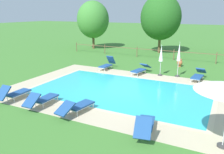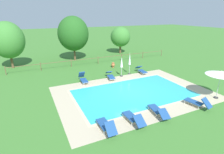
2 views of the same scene
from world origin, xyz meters
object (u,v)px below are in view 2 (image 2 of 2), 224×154
patio_umbrella_open_foreground (221,73)px  tree_far_west (120,37)px  patio_umbrella_closed_row_west (122,63)px  sun_lounger_south_near_corner (110,76)px  sun_lounger_south_mid (106,125)px  sun_lounger_south_far (83,79)px  sun_lounger_north_near_steps (197,102)px  sun_lounger_north_mid (158,110)px  patio_umbrella_closed_row_mid_west (130,60)px  tree_centre (73,34)px  tree_west_mid (8,40)px  terracotta_urn_near_fence (113,65)px  sun_lounger_north_end (133,118)px  sun_lounger_north_far (141,70)px

patio_umbrella_open_foreground → tree_far_west: (1.24, 19.21, 0.67)m
patio_umbrella_open_foreground → patio_umbrella_closed_row_west: patio_umbrella_open_foreground is taller
sun_lounger_south_near_corner → sun_lounger_south_mid: sun_lounger_south_mid is taller
sun_lounger_south_far → patio_umbrella_closed_row_west: patio_umbrella_closed_row_west is taller
sun_lounger_north_near_steps → sun_lounger_north_mid: size_ratio=0.95×
patio_umbrella_closed_row_mid_west → tree_centre: (-3.98, 9.24, 2.28)m
patio_umbrella_closed_row_west → patio_umbrella_closed_row_mid_west: bearing=13.2°
sun_lounger_north_mid → tree_centre: 18.11m
sun_lounger_north_near_steps → sun_lounger_south_mid: size_ratio=1.05×
patio_umbrella_open_foreground → patio_umbrella_closed_row_mid_west: (-3.30, 8.50, -0.55)m
sun_lounger_south_near_corner → sun_lounger_north_mid: bearing=-91.1°
sun_lounger_south_far → patio_umbrella_open_foreground: patio_umbrella_open_foreground is taller
patio_umbrella_closed_row_mid_west → tree_west_mid: (-12.29, 8.69, 1.93)m
patio_umbrella_closed_row_west → tree_centre: (-2.79, 9.51, 2.41)m
sun_lounger_south_mid → tree_far_west: 22.47m
sun_lounger_north_near_steps → patio_umbrella_closed_row_west: (-1.79, 8.56, 1.12)m
tree_west_mid → tree_centre: tree_centre is taller
patio_umbrella_open_foreground → tree_far_west: 19.27m
terracotta_urn_near_fence → sun_lounger_south_mid: bearing=-117.9°
sun_lounger_south_mid → patio_umbrella_closed_row_west: 10.03m
tree_west_mid → tree_centre: 8.33m
sun_lounger_south_mid → patio_umbrella_open_foreground: patio_umbrella_open_foreground is taller
patio_umbrella_open_foreground → sun_lounger_south_mid: bearing=-179.7°
terracotta_urn_near_fence → tree_centre: bearing=120.3°
terracotta_urn_near_fence → tree_far_west: bearing=55.9°
sun_lounger_south_far → sun_lounger_north_near_steps: bearing=-54.2°
sun_lounger_south_near_corner → patio_umbrella_closed_row_mid_west: patio_umbrella_closed_row_mid_west is taller
patio_umbrella_open_foreground → patio_umbrella_closed_row_mid_west: bearing=111.2°
tree_west_mid → sun_lounger_north_near_steps: bearing=-53.7°
sun_lounger_south_mid → patio_umbrella_closed_row_west: patio_umbrella_closed_row_west is taller
patio_umbrella_closed_row_west → tree_centre: tree_centre is taller
sun_lounger_north_end → terracotta_urn_near_fence: size_ratio=3.12×
sun_lounger_south_far → patio_umbrella_open_foreground: 12.26m
sun_lounger_north_near_steps → patio_umbrella_closed_row_mid_west: bearing=93.9°
patio_umbrella_open_foreground → tree_far_west: bearing=86.3°
sun_lounger_south_mid → tree_west_mid: tree_west_mid is taller
sun_lounger_north_mid → sun_lounger_south_mid: size_ratio=1.10×
sun_lounger_north_mid → tree_far_west: 20.71m
sun_lounger_south_far → tree_centre: (1.61, 9.49, 3.51)m
sun_lounger_south_mid → patio_umbrella_closed_row_mid_west: size_ratio=0.78×
sun_lounger_north_far → tree_far_west: 11.70m
sun_lounger_north_near_steps → sun_lounger_south_far: size_ratio=1.09×
patio_umbrella_open_foreground → tree_far_west: tree_far_west is taller
sun_lounger_north_far → patio_umbrella_open_foreground: (1.85, -8.20, 1.83)m
sun_lounger_north_near_steps → tree_centre: size_ratio=0.32×
tree_west_mid → tree_centre: bearing=3.8°
sun_lounger_south_near_corner → tree_centre: size_ratio=0.34×
sun_lounger_north_near_steps → sun_lounger_north_end: bearing=176.6°
sun_lounger_north_near_steps → sun_lounger_south_near_corner: 8.99m
tree_far_west → terracotta_urn_near_fence: bearing=-124.1°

